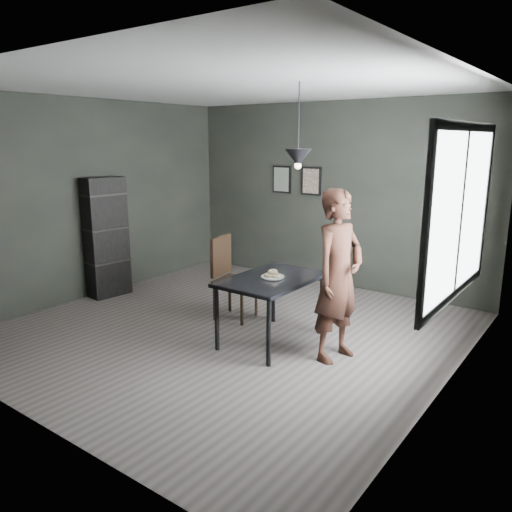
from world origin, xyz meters
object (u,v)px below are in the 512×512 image
Objects in this scene: wood_chair at (229,272)px; pendant_lamp at (298,158)px; woman at (338,276)px; shelf_unit at (106,237)px; white_plate at (273,277)px; cafe_table at (272,284)px.

wood_chair is 1.22× the size of pendant_lamp.
woman is 1.68× the size of wood_chair.
shelf_unit is at bearing 101.01° from woman.
pendant_lamp reaches higher than wood_chair.
wood_chair is 1.86m from pendant_lamp.
pendant_lamp reaches higher than white_plate.
white_plate is at bearing 6.45° from shelf_unit.
shelf_unit is 3.39m from pendant_lamp.
woman is (0.77, 0.06, 0.13)m from white_plate.
shelf_unit reaches higher than cafe_table.
shelf_unit is 1.99× the size of pendant_lamp.
woman reaches higher than wood_chair.
cafe_table is 0.09m from white_plate.
pendant_lamp is (0.25, 0.10, 1.38)m from cafe_table.
pendant_lamp is (0.23, 0.11, 1.29)m from white_plate.
woman is 1.03× the size of shelf_unit.
pendant_lamp reaches higher than woman.
wood_chair is 0.61× the size of shelf_unit.
shelf_unit is (-2.94, 0.04, 0.10)m from white_plate.
woman is 3.70m from shelf_unit.
shelf_unit is (-2.92, 0.03, 0.19)m from cafe_table.
cafe_table is 0.70× the size of shelf_unit.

